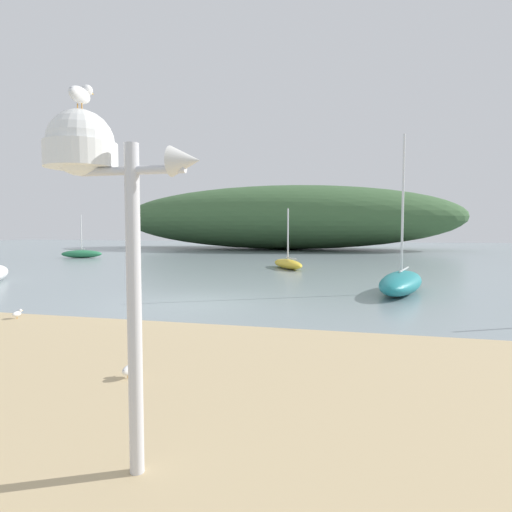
# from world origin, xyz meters

# --- Properties ---
(ground_plane) EXTENTS (120.00, 120.00, 0.00)m
(ground_plane) POSITION_xyz_m (0.00, 0.00, 0.00)
(ground_plane) COLOR gray
(distant_hill) EXTENTS (36.78, 14.69, 6.74)m
(distant_hill) POSITION_xyz_m (-3.48, 33.93, 3.37)
(distant_hill) COLOR #3D6038
(distant_hill) RESTS_ON ground
(mast_structure) EXTENTS (1.34, 0.59, 3.03)m
(mast_structure) POSITION_xyz_m (2.67, -8.97, 2.73)
(mast_structure) COLOR silver
(mast_structure) RESTS_ON beach_sand
(seagull_on_radar) EXTENTS (0.11, 0.32, 0.23)m
(seagull_on_radar) POSITION_xyz_m (2.55, -8.96, 3.36)
(seagull_on_radar) COLOR orange
(seagull_on_radar) RESTS_ON mast_structure
(sailboat_east_reach) EXTENTS (3.07, 1.95, 3.26)m
(sailboat_east_reach) POSITION_xyz_m (-15.72, 16.39, 0.31)
(sailboat_east_reach) COLOR #287A4C
(sailboat_east_reach) RESTS_ON ground
(sailboat_west_reach) EXTENTS (2.21, 4.56, 5.41)m
(sailboat_west_reach) POSITION_xyz_m (6.14, 3.41, 0.39)
(sailboat_west_reach) COLOR teal
(sailboat_west_reach) RESTS_ON ground
(sailboat_off_point) EXTENTS (2.59, 3.49, 3.32)m
(sailboat_off_point) POSITION_xyz_m (0.83, 11.51, 0.28)
(sailboat_off_point) COLOR gold
(sailboat_off_point) RESTS_ON ground
(seagull_mid_strand) EXTENTS (0.13, 0.29, 0.21)m
(seagull_mid_strand) POSITION_xyz_m (-2.75, -4.01, 0.32)
(seagull_mid_strand) COLOR orange
(seagull_mid_strand) RESTS_ON beach_sand
(seagull_by_mast) EXTENTS (0.15, 0.33, 0.23)m
(seagull_by_mast) POSITION_xyz_m (1.76, -6.92, 0.33)
(seagull_by_mast) COLOR orange
(seagull_by_mast) RESTS_ON beach_sand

